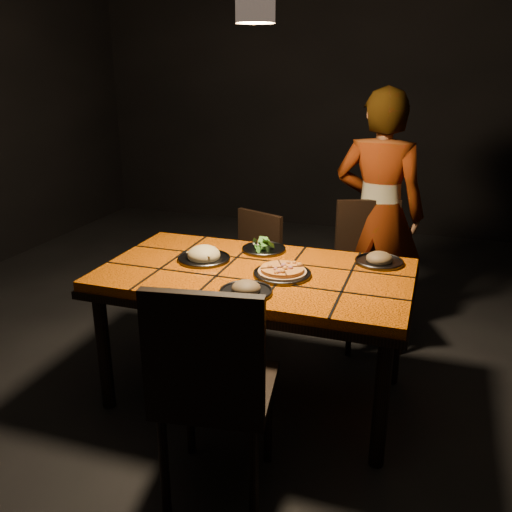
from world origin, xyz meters
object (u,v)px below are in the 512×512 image
(diner, at_px, (378,214))
(plate_pasta, at_px, (204,256))
(chair_far_right, at_px, (369,263))
(plate_pizza, at_px, (282,272))
(dining_table, at_px, (255,284))
(chair_near, at_px, (212,383))
(chair_far_left, at_px, (251,264))

(diner, height_order, plate_pasta, diner)
(chair_far_right, bearing_deg, plate_pizza, -131.54)
(dining_table, xyz_separation_m, chair_far_right, (0.49, 0.90, -0.14))
(diner, bearing_deg, chair_near, 83.32)
(diner, relative_size, plate_pizza, 4.95)
(dining_table, bearing_deg, chair_near, -83.40)
(chair_far_right, bearing_deg, chair_near, -124.90)
(dining_table, distance_m, chair_far_right, 1.03)
(chair_far_right, bearing_deg, chair_far_left, 166.30)
(dining_table, bearing_deg, plate_pizza, -12.41)
(dining_table, relative_size, chair_far_left, 1.97)
(diner, bearing_deg, chair_far_right, 90.03)
(dining_table, bearing_deg, chair_far_left, 110.77)
(chair_far_left, bearing_deg, chair_near, -54.40)
(chair_far_right, height_order, diner, diner)
(dining_table, xyz_separation_m, diner, (0.50, 1.08, 0.15))
(dining_table, height_order, plate_pizza, plate_pizza)
(plate_pasta, bearing_deg, plate_pizza, -10.25)
(chair_far_left, height_order, chair_far_right, chair_far_right)
(plate_pizza, height_order, plate_pasta, plate_pasta)
(chair_far_right, height_order, plate_pasta, chair_far_right)
(dining_table, height_order, chair_far_right, chair_far_right)
(dining_table, distance_m, chair_near, 0.83)
(chair_near, bearing_deg, plate_pizza, -103.37)
(chair_far_left, distance_m, diner, 0.92)
(chair_far_left, bearing_deg, diner, 41.88)
(chair_far_right, bearing_deg, plate_pasta, -155.40)
(chair_near, xyz_separation_m, chair_far_right, (0.39, 1.72, -0.04))
(diner, distance_m, plate_pasta, 1.32)
(diner, bearing_deg, plate_pizza, 78.13)
(dining_table, relative_size, plate_pizza, 4.86)
(chair_near, bearing_deg, chair_far_left, -85.15)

